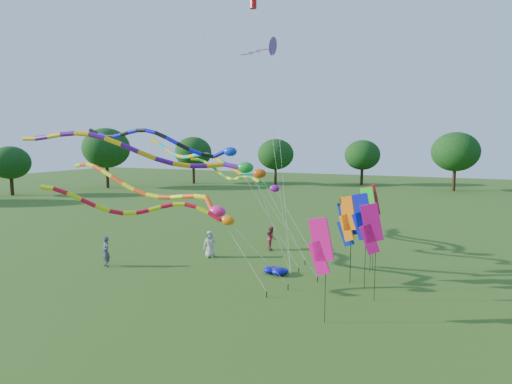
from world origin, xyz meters
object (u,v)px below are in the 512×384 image
at_px(person_c, 271,238).
at_px(tube_kite_orange, 155,190).
at_px(tube_kite_red, 162,210).
at_px(person_a, 210,244).
at_px(person_b, 106,252).
at_px(blue_nylon_heap, 274,271).

bearing_deg(person_c, tube_kite_orange, 115.49).
distance_m(tube_kite_orange, person_c, 9.18).
bearing_deg(tube_kite_red, person_c, 53.86).
xyz_separation_m(person_a, person_b, (-4.77, -4.38, 0.05)).
distance_m(tube_kite_red, person_b, 6.95).
height_order(person_a, person_b, person_b).
bearing_deg(person_c, person_b, 104.72).
bearing_deg(person_c, tube_kite_red, 138.20).
bearing_deg(person_a, blue_nylon_heap, -42.66).
relative_size(tube_kite_red, blue_nylon_heap, 7.30).
bearing_deg(person_a, tube_kite_red, -105.31).
height_order(tube_kite_red, person_c, tube_kite_red).
height_order(blue_nylon_heap, person_b, person_b).
bearing_deg(person_c, person_a, 108.50).
bearing_deg(blue_nylon_heap, person_b, -165.21).
relative_size(person_b, person_c, 1.11).
xyz_separation_m(tube_kite_red, person_c, (1.99, 9.93, -3.35)).
distance_m(person_b, person_c, 11.00).
bearing_deg(blue_nylon_heap, tube_kite_orange, -165.99).
height_order(tube_kite_red, person_a, tube_kite_red).
xyz_separation_m(person_a, person_c, (2.98, 3.43, -0.04)).
relative_size(blue_nylon_heap, person_c, 0.86).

